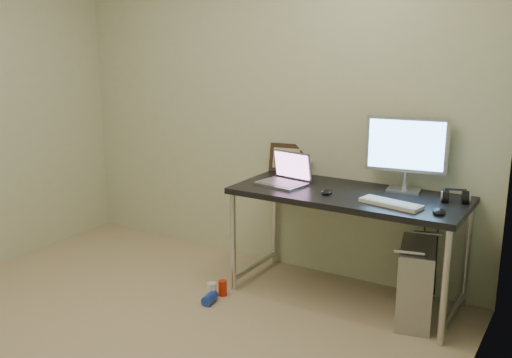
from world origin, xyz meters
name	(u,v)px	position (x,y,z in m)	size (l,w,h in m)	color
wall_back	(266,104)	(0.00, 1.75, 1.25)	(3.50, 0.02, 2.50)	beige
wall_right	(444,181)	(1.75, 0.00, 1.25)	(0.02, 3.50, 2.50)	beige
desk	(348,204)	(0.83, 1.42, 0.67)	(1.52, 0.67, 0.75)	black
tower_computer	(416,282)	(1.32, 1.36, 0.25)	(0.31, 0.51, 0.52)	#A3A4A7
cable_a	(424,242)	(1.27, 1.70, 0.40)	(0.01, 0.01, 0.70)	black
cable_b	(437,248)	(1.36, 1.68, 0.38)	(0.01, 0.01, 0.72)	black
can_red	(223,288)	(0.10, 1.00, 0.05)	(0.06, 0.06, 0.11)	red
can_white	(212,291)	(0.06, 0.92, 0.06)	(0.06, 0.06, 0.11)	silver
can_blue	(210,298)	(0.09, 0.86, 0.04)	(0.07, 0.07, 0.13)	#1F3ABE
laptop	(286,177)	(0.37, 1.40, 0.80)	(0.35, 0.31, 0.22)	silver
monitor	(407,148)	(1.13, 1.64, 1.04)	(0.53, 0.18, 0.50)	silver
keyboard	(391,203)	(1.16, 1.27, 0.76)	(0.38, 0.12, 0.02)	silver
mouse_right	(439,210)	(1.46, 1.25, 0.77)	(0.07, 0.12, 0.04)	black
mouse_left	(327,191)	(0.72, 1.32, 0.77)	(0.07, 0.11, 0.04)	black
headphones	(455,197)	(1.48, 1.55, 0.78)	(0.18, 0.10, 0.11)	black
picture_frame	(287,158)	(0.20, 1.73, 0.86)	(0.27, 0.03, 0.22)	black
webcam	(309,164)	(0.40, 1.71, 0.84)	(0.04, 0.03, 0.12)	silver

